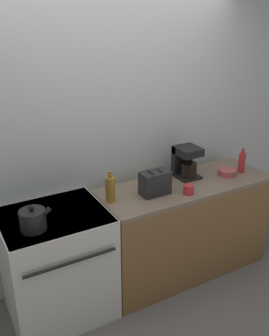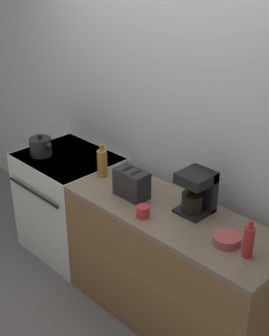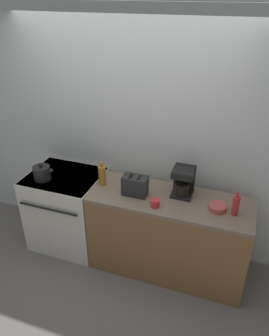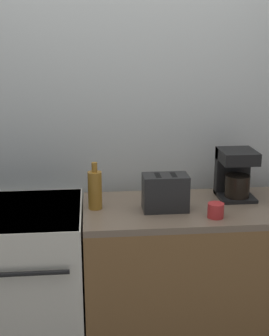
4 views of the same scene
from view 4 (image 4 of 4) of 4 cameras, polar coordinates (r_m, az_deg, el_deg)
The scene contains 7 objects.
wall_back at distance 2.89m, azimuth -1.86°, elevation 5.40°, with size 8.00×0.05×2.60m.
stove at distance 2.84m, azimuth -14.45°, elevation -13.34°, with size 0.79×0.70×0.91m.
counter_block at distance 2.87m, azimuth 10.56°, elevation -12.96°, with size 1.59×0.59×0.91m.
toaster at distance 2.54m, azimuth 3.78°, elevation -2.99°, with size 0.24×0.14×0.20m.
coffee_maker at distance 2.78m, azimuth 12.20°, elevation -0.52°, with size 0.20×0.22×0.29m.
bottle_amber at distance 2.56m, azimuth -4.84°, elevation -2.62°, with size 0.08×0.08×0.26m.
cup_red at distance 2.48m, azimuth 9.87°, elevation -5.12°, with size 0.09×0.09×0.08m.
Camera 4 is at (-0.18, -2.11, 1.82)m, focal length 50.00 mm.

